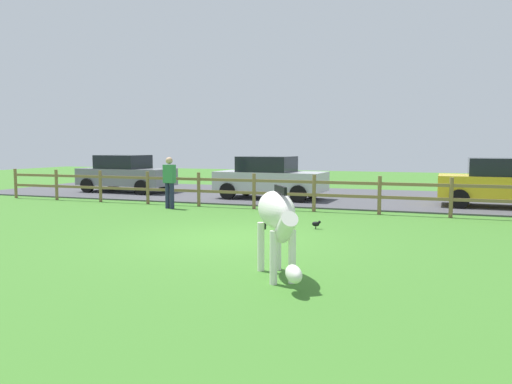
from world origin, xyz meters
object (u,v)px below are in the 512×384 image
crow_on_grass (316,224)px  parked_car_yellow (504,182)px  parked_car_grey (126,173)px  visitor_near_fence (169,180)px  parked_car_silver (270,177)px  zebra (277,217)px

crow_on_grass → parked_car_yellow: parked_car_yellow is taller
parked_car_grey → visitor_near_fence: visitor_near_fence is taller
parked_car_yellow → parked_car_grey: size_ratio=0.99×
crow_on_grass → parked_car_grey: parked_car_grey is taller
parked_car_grey → parked_car_silver: bearing=-4.2°
parked_car_grey → visitor_near_fence: bearing=-42.4°
parked_car_yellow → visitor_near_fence: (-10.01, -3.55, 0.06)m
zebra → visitor_near_fence: size_ratio=1.04×
zebra → parked_car_silver: 11.06m
crow_on_grass → zebra: bearing=-84.1°
parked_car_silver → parked_car_yellow: same height
crow_on_grass → visitor_near_fence: 5.84m
zebra → visitor_near_fence: 9.03m
crow_on_grass → visitor_near_fence: (-5.31, 2.31, 0.78)m
zebra → crow_on_grass: size_ratio=7.90×
crow_on_grass → parked_car_grey: 11.58m
zebra → crow_on_grass: 4.72m
parked_car_silver → visitor_near_fence: visitor_near_fence is taller
crow_on_grass → parked_car_yellow: bearing=51.3°
parked_car_yellow → visitor_near_fence: size_ratio=2.46×
crow_on_grass → visitor_near_fence: visitor_near_fence is taller
parked_car_yellow → parked_car_grey: same height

